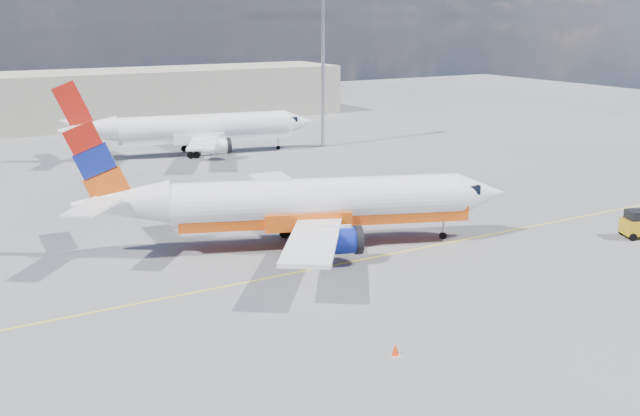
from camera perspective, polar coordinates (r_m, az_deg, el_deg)
ground at (r=45.01m, az=3.21°, el=-5.68°), size 240.00×240.00×0.00m
taxi_line at (r=47.39m, az=1.24°, el=-4.57°), size 70.00×0.15×0.01m
terminal_main at (r=114.35m, az=-15.61°, el=8.55°), size 70.00×14.00×8.00m
main_jet at (r=50.32m, az=-1.22°, el=0.36°), size 30.96×23.43×9.45m
second_jet at (r=85.83m, az=-9.86°, el=6.24°), size 30.40×23.58×9.18m
traffic_cone at (r=35.39m, az=6.06°, el=-11.22°), size 0.45×0.45×0.64m
floodlight_mast at (r=89.04m, az=0.23°, el=13.12°), size 1.57×1.57×21.47m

